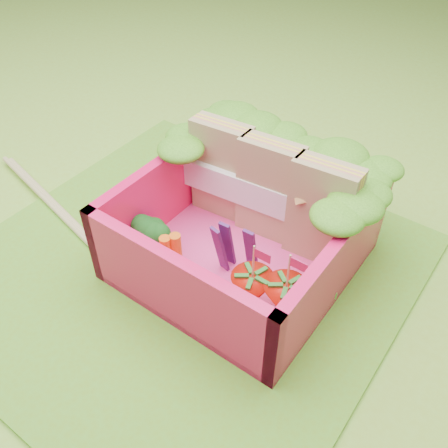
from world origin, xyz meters
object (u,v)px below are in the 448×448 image
Objects in this scene: sandwich_stack at (270,191)px; strawberry_left at (252,291)px; bento_box at (242,230)px; chopsticks at (70,222)px; broccoli at (150,233)px; strawberry_right at (285,300)px.

strawberry_left is (0.27, -0.59, -0.21)m from sandwich_stack.
strawberry_left is at bearing -46.70° from bento_box.
chopsticks is at bearing -148.69° from sandwich_stack.
strawberry_left is at bearing 1.53° from broccoli.
broccoli is 0.63× the size of strawberry_left.
broccoli is (-0.47, -0.31, -0.05)m from bento_box.
sandwich_stack reaches higher than chopsticks.
strawberry_right reaches higher than broccoli.
broccoli is at bearing 7.98° from chopsticks.
bento_box is 0.53m from strawberry_right.
sandwich_stack is 0.62× the size of chopsticks.
sandwich_stack reaches higher than strawberry_left.
broccoli is 0.94m from strawberry_right.
strawberry_right reaches higher than chopsticks.
sandwich_stack is at bearing 114.69° from strawberry_left.
strawberry_left is 0.19m from strawberry_right.
strawberry_left is (0.28, -0.29, -0.10)m from bento_box.
bento_box reaches higher than strawberry_right.
sandwich_stack is at bearing 130.10° from strawberry_right.
strawberry_right is 0.24× the size of chopsticks.
broccoli is at bearing -175.94° from strawberry_right.
chopsticks is at bearing -175.37° from strawberry_left.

